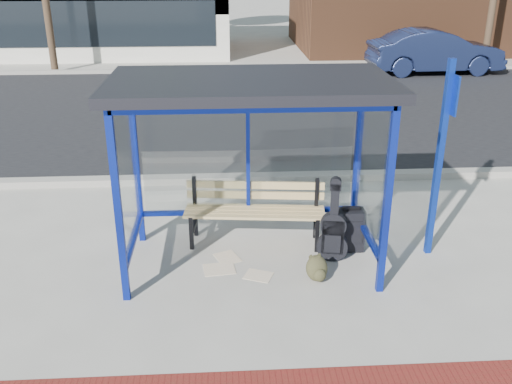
{
  "coord_description": "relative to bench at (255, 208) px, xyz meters",
  "views": [
    {
      "loc": [
        -0.33,
        -6.52,
        3.74
      ],
      "look_at": [
        0.08,
        0.2,
        0.92
      ],
      "focal_mm": 40.0,
      "sensor_mm": 36.0,
      "label": 1
    }
  ],
  "objects": [
    {
      "name": "newspaper_a",
      "position": [
        -0.39,
        -0.47,
        -0.51
      ],
      "size": [
        0.4,
        0.44,
        0.01
      ],
      "primitive_type": "cube",
      "rotation": [
        0.0,
        0.0,
        -1.16
      ],
      "color": "white",
      "rests_on": "ground"
    },
    {
      "name": "guitar_bag",
      "position": [
        0.98,
        -0.6,
        -0.11
      ],
      "size": [
        0.41,
        0.18,
        1.1
      ],
      "rotation": [
        0.0,
        0.0,
        -0.18
      ],
      "color": "black",
      "rests_on": "ground"
    },
    {
      "name": "bus_shelter",
      "position": [
        -0.08,
        -0.54,
        1.56
      ],
      "size": [
        3.3,
        1.8,
        2.42
      ],
      "color": "#0D1F92",
      "rests_on": "ground"
    },
    {
      "name": "newspaper_b",
      "position": [
        -0.01,
        -0.95,
        -0.51
      ],
      "size": [
        0.42,
        0.38,
        0.01
      ],
      "primitive_type": "cube",
      "rotation": [
        0.0,
        0.0,
        -0.39
      ],
      "color": "white",
      "rests_on": "ground"
    },
    {
      "name": "street_asphalt",
      "position": [
        -0.08,
        7.38,
        -0.51
      ],
      "size": [
        60.0,
        10.0,
        0.0
      ],
      "primitive_type": "cube",
      "color": "black",
      "rests_on": "ground"
    },
    {
      "name": "curb_far",
      "position": [
        -0.08,
        12.48,
        -0.45
      ],
      "size": [
        60.0,
        0.25,
        0.12
      ],
      "primitive_type": "cube",
      "color": "gray",
      "rests_on": "ground"
    },
    {
      "name": "bench",
      "position": [
        0.0,
        0.0,
        0.0
      ],
      "size": [
        1.95,
        0.66,
        0.9
      ],
      "rotation": [
        0.0,
        0.0,
        -0.1
      ],
      "color": "black",
      "rests_on": "ground"
    },
    {
      "name": "curb_near",
      "position": [
        -0.08,
        2.28,
        -0.45
      ],
      "size": [
        60.0,
        0.25,
        0.12
      ],
      "primitive_type": "cube",
      "color": "gray",
      "rests_on": "ground"
    },
    {
      "name": "suitcase",
      "position": [
        1.27,
        -0.34,
        -0.21
      ],
      "size": [
        0.37,
        0.25,
        0.65
      ],
      "rotation": [
        0.0,
        0.0,
        0.0
      ],
      "color": "black",
      "rests_on": "ground"
    },
    {
      "name": "newspaper_c",
      "position": [
        -0.5,
        -0.76,
        -0.51
      ],
      "size": [
        0.44,
        0.36,
        0.01
      ],
      "primitive_type": "cube",
      "rotation": [
        0.0,
        0.0,
        0.13
      ],
      "color": "white",
      "rests_on": "ground"
    },
    {
      "name": "ground",
      "position": [
        -0.08,
        -0.62,
        -0.51
      ],
      "size": [
        120.0,
        120.0,
        0.0
      ],
      "primitive_type": "plane",
      "color": "#B2ADA0",
      "rests_on": "ground"
    },
    {
      "name": "backpack",
      "position": [
        0.7,
        -1.1,
        -0.35
      ],
      "size": [
        0.32,
        0.3,
        0.33
      ],
      "rotation": [
        0.0,
        0.0,
        0.24
      ],
      "color": "#33311C",
      "rests_on": "ground"
    },
    {
      "name": "storefront_white",
      "position": [
        -9.08,
        17.37,
        1.49
      ],
      "size": [
        18.0,
        6.04,
        4.0
      ],
      "color": "silver",
      "rests_on": "ground"
    },
    {
      "name": "far_sidewalk",
      "position": [
        -0.08,
        14.38,
        -0.51
      ],
      "size": [
        60.0,
        4.0,
        0.01
      ],
      "primitive_type": "cube",
      "color": "#B2ADA0",
      "rests_on": "ground"
    },
    {
      "name": "sign_post",
      "position": [
        2.33,
        -0.47,
        0.95
      ],
      "size": [
        0.12,
        0.33,
        2.6
      ],
      "rotation": [
        0.0,
        0.0,
        0.09
      ],
      "color": "#0E2D9C",
      "rests_on": "ground"
    },
    {
      "name": "parked_car",
      "position": [
        6.74,
        11.84,
        0.21
      ],
      "size": [
        4.44,
        1.7,
        1.45
      ],
      "primitive_type": "imported",
      "rotation": [
        0.0,
        0.0,
        1.61
      ],
      "color": "#182144",
      "rests_on": "ground"
    }
  ]
}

